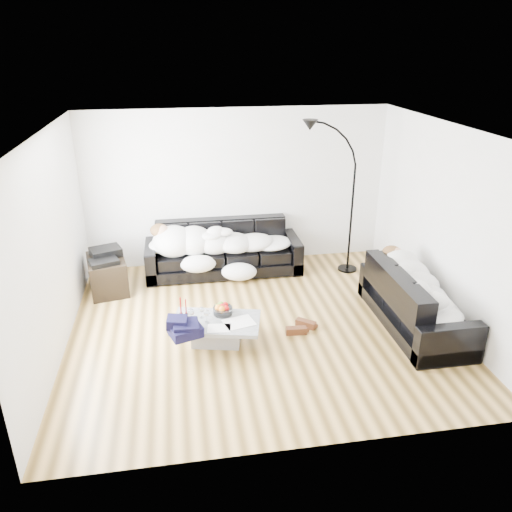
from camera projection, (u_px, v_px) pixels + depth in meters
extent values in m
plane|color=brown|center=(260.00, 325.00, 6.76)|extent=(5.00, 5.00, 0.00)
cube|color=silver|center=(237.00, 188.00, 8.28)|extent=(5.00, 0.02, 2.60)
cube|color=silver|center=(51.00, 248.00, 5.87)|extent=(0.02, 4.50, 2.60)
cube|color=silver|center=(445.00, 225.00, 6.62)|extent=(0.02, 4.50, 2.60)
plane|color=white|center=(260.00, 131.00, 5.73)|extent=(5.00, 5.00, 0.00)
cube|color=black|center=(223.00, 248.00, 8.19)|extent=(2.52, 0.87, 0.82)
cube|color=black|center=(416.00, 299.00, 6.61)|extent=(0.84, 1.97, 0.80)
ellipsoid|color=#0C593E|center=(395.00, 259.00, 7.03)|extent=(0.42, 0.38, 0.20)
cube|color=#939699|center=(216.00, 331.00, 6.32)|extent=(1.20, 0.86, 0.32)
cylinder|color=white|center=(223.00, 309.00, 6.39)|extent=(0.25, 0.25, 0.15)
cylinder|color=white|center=(202.00, 313.00, 6.30)|extent=(0.08, 0.08, 0.15)
cylinder|color=white|center=(191.00, 316.00, 6.19)|extent=(0.09, 0.09, 0.19)
cylinder|color=white|center=(207.00, 316.00, 6.18)|extent=(0.09, 0.09, 0.18)
cylinder|color=maroon|center=(181.00, 306.00, 6.34)|extent=(0.05, 0.05, 0.25)
cylinder|color=maroon|center=(186.00, 307.00, 6.35)|extent=(0.05, 0.05, 0.22)
cube|color=silver|center=(239.00, 322.00, 6.21)|extent=(0.43, 0.37, 0.01)
cube|color=silver|center=(219.00, 328.00, 6.09)|extent=(0.31, 0.24, 0.01)
cube|color=black|center=(108.00, 275.00, 7.61)|extent=(0.68, 0.87, 0.53)
cube|color=black|center=(105.00, 255.00, 7.48)|extent=(0.53, 0.47, 0.13)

